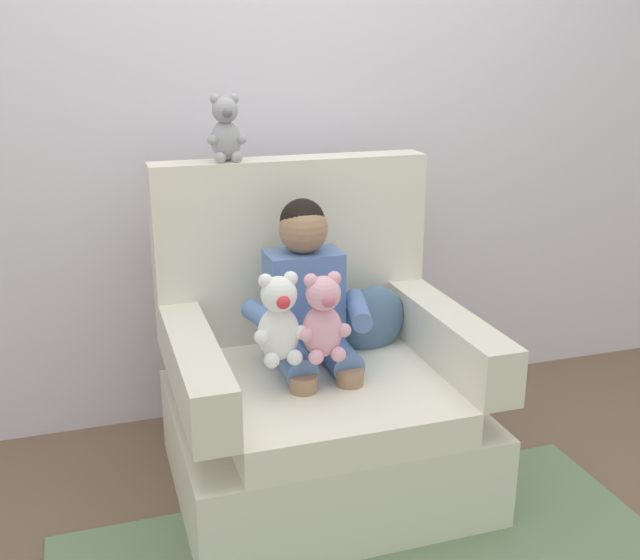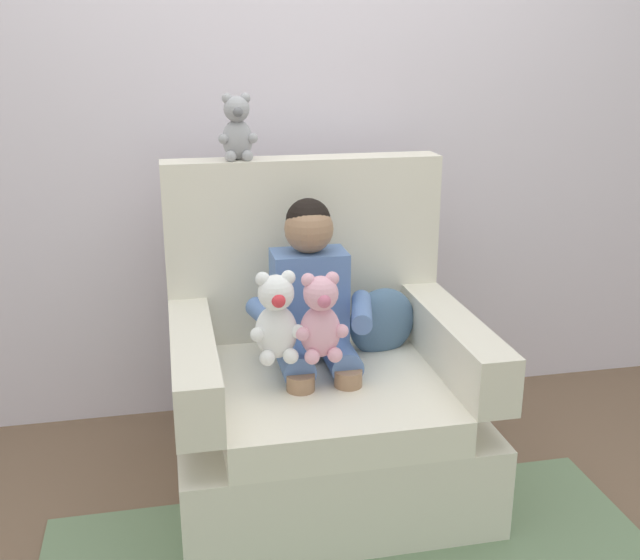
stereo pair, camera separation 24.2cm
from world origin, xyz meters
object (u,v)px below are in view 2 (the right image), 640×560
object	(u,v)px
armchair	(321,391)
plush_pink	(321,319)
plush_grey_on_backrest	(237,129)
seated_child	(313,308)
plush_white	(276,319)
throw_pillow	(382,322)

from	to	relation	value
armchair	plush_pink	xyz separation A→B (m)	(-0.04, -0.18, 0.35)
plush_grey_on_backrest	seated_child	bearing A→B (deg)	-62.78
armchair	plush_pink	world-z (taller)	armchair
plush_white	throw_pillow	distance (m)	0.53
plush_grey_on_backrest	throw_pillow	world-z (taller)	plush_grey_on_backrest
armchair	throw_pillow	xyz separation A→B (m)	(0.25, 0.11, 0.20)
plush_white	throw_pillow	size ratio (longest dim) A/B	1.14
seated_child	plush_white	world-z (taller)	seated_child
plush_pink	throw_pillow	world-z (taller)	plush_pink
plush_grey_on_backrest	plush_white	bearing A→B (deg)	-90.76
armchair	seated_child	size ratio (longest dim) A/B	1.37
plush_pink	throw_pillow	xyz separation A→B (m)	(0.29, 0.29, -0.14)
plush_white	plush_pink	xyz separation A→B (m)	(0.14, -0.02, -0.00)
armchair	plush_white	distance (m)	0.42
plush_pink	seated_child	bearing A→B (deg)	74.21
seated_child	plush_white	size ratio (longest dim) A/B	2.78
armchair	plush_white	world-z (taller)	armchair
seated_child	armchair	bearing A→B (deg)	-19.89
seated_child	plush_grey_on_backrest	world-z (taller)	plush_grey_on_backrest
seated_child	plush_pink	world-z (taller)	seated_child
plush_pink	plush_white	bearing A→B (deg)	160.16
plush_pink	throw_pillow	size ratio (longest dim) A/B	1.11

